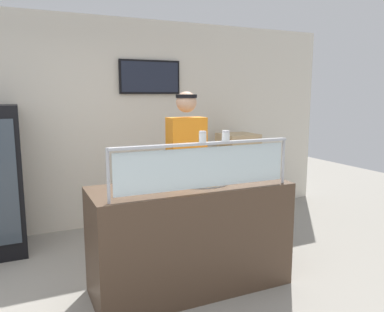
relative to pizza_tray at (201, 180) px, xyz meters
The scene contains 11 objects.
ground_plane 1.15m from the pizza_tray, 101.73° to the left, with size 12.00×12.00×0.00m, color gray.
shop_rear_unit 2.01m from the pizza_tray, 93.55° to the left, with size 6.15×0.13×2.70m.
serving_counter 0.51m from the pizza_tray, 154.83° to the right, with size 1.75×0.67×0.95m, color #4C3828.
sneeze_guard 0.43m from the pizza_tray, 110.60° to the right, with size 1.57×0.06×0.41m.
pizza_tray is the anchor object (origin of this frame).
pizza_server 0.03m from the pizza_tray, 47.64° to the right, with size 0.07×0.28×0.01m, color #ADAFB7.
parmesan_shaker 0.56m from the pizza_tray, 113.67° to the right, with size 0.06×0.06×0.09m.
pepper_flake_shaker 0.55m from the pizza_tray, 79.60° to the right, with size 0.06×0.06×0.09m.
worker_figure 0.54m from the pizza_tray, 79.21° to the left, with size 0.41×0.50×1.76m.
prep_shelf 2.04m from the pizza_tray, 48.58° to the left, with size 0.70×0.55×0.88m, color #B7BABF.
pizza_box_stack 1.97m from the pizza_tray, 48.66° to the left, with size 0.51×0.48×0.31m.
Camera 1 is at (-0.46, -2.60, 1.73)m, focal length 35.46 mm.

